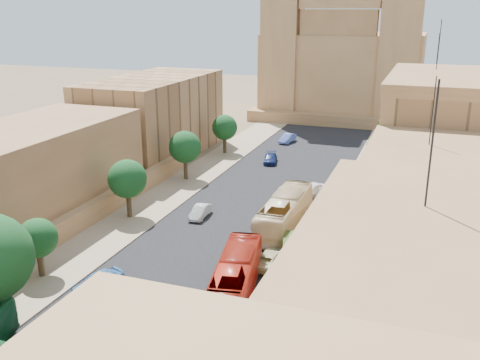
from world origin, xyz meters
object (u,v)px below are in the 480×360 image
Objects in this scene: bus_cream_east at (285,212)px; car_cream at (272,259)px; street_tree_b at (127,179)px; street_tree_d at (225,128)px; bus_red_east at (235,277)px; car_white_a at (200,212)px; street_tree_a at (38,238)px; olive_pickup at (295,253)px; car_white_b at (315,188)px; car_dkblue at (270,158)px; car_blue_a at (98,282)px; pedestrian_c at (288,292)px; church at (343,61)px; car_blue_b at (287,138)px; street_tree_c at (185,147)px.

bus_cream_east reaches higher than car_cream.
street_tree_b is 1.06× the size of street_tree_d.
bus_red_east is 3.04× the size of car_white_a.
car_cream is at bearing -112.01° from bus_red_east.
olive_pickup is at bearing 25.87° from street_tree_a.
bus_cream_east reaches higher than car_white_b.
street_tree_b is 1.42× the size of car_dkblue.
car_blue_a is at bearing 3.79° from bus_red_east.
olive_pickup is (16.50, -28.00, -2.54)m from street_tree_d.
street_tree_b is 7.14m from car_white_a.
pedestrian_c is at bearing 124.46° from car_cream.
car_white_b is (8.53, 9.67, 0.13)m from car_white_a.
pedestrian_c reaches higher than car_cream.
pedestrian_c is (7.50, -64.34, -8.73)m from church.
bus_cream_east is at bearing 8.25° from street_tree_b.
car_cream is 38.33m from car_blue_b.
church is 24.29m from car_blue_b.
olive_pickup is 1.19× the size of car_dkblue.
street_tree_d reaches higher than car_blue_b.
car_blue_a is 12.45m from car_cream.
car_dkblue is at bearing -70.10° from bus_cream_east.
bus_cream_east is at bearing -57.40° from street_tree_d.
bus_cream_east is 31.28m from car_blue_b.
car_blue_a is at bearing -68.06° from street_tree_b.
car_white_a is 12.90m from car_white_b.
street_tree_c is (-10.00, -42.61, -5.86)m from church.
street_tree_a reaches higher than bus_red_east.
street_tree_b reaches higher than car_dkblue.
street_tree_d reaches higher than car_white_b.
car_blue_a is 44.76m from car_blue_b.
street_tree_b is 24.00m from street_tree_d.
car_cream is (5.00, -59.61, -8.94)m from church.
car_blue_a is (-11.50, -8.41, -0.21)m from olive_pickup.
street_tree_c is at bearing -135.57° from pedestrian_c.
street_tree_a is at bearing -77.03° from pedestrian_c.
car_blue_b is 43.53m from pedestrian_c.
street_tree_c is 26.23m from bus_red_east.
street_tree_d reaches higher than bus_cream_east.
street_tree_d is 3.21× the size of pedestrian_c.
pedestrian_c is (2.50, -4.73, 0.22)m from car_cream.
street_tree_b is 20.22m from pedestrian_c.
church reaches higher than car_dkblue.
street_tree_c is 1.66× the size of car_white_a.
street_tree_b is 3.42× the size of pedestrian_c.
bus_red_east is at bearing -71.96° from car_blue_b.
street_tree_c is at bearing -99.45° from car_blue_b.
street_tree_b is at bearing -120.80° from car_dkblue.
street_tree_c is at bearing 20.58° from car_white_b.
bus_red_east reaches higher than car_cream.
car_blue_a is 14.48m from car_white_a.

